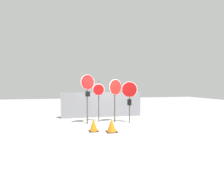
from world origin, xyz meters
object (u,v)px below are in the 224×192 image
(stop_sign_2, at_px, (115,91))
(stop_sign_3, at_px, (129,93))
(stop_sign_0, at_px, (88,88))
(traffic_cone_1, at_px, (94,125))
(stop_sign_1, at_px, (99,93))
(traffic_cone_0, at_px, (112,125))

(stop_sign_2, bearing_deg, stop_sign_3, -53.45)
(stop_sign_0, height_order, traffic_cone_1, stop_sign_0)
(stop_sign_1, relative_size, stop_sign_2, 0.95)
(stop_sign_0, bearing_deg, stop_sign_1, 7.14)
(traffic_cone_0, bearing_deg, stop_sign_0, 114.76)
(stop_sign_0, bearing_deg, traffic_cone_0, -88.17)
(stop_sign_0, xyz_separation_m, stop_sign_2, (1.54, 0.06, -0.16))
(stop_sign_1, height_order, stop_sign_3, stop_sign_1)
(stop_sign_3, relative_size, traffic_cone_0, 3.73)
(stop_sign_2, height_order, stop_sign_3, stop_sign_2)
(stop_sign_1, height_order, stop_sign_2, stop_sign_2)
(stop_sign_0, distance_m, traffic_cone_1, 2.31)
(stop_sign_0, relative_size, stop_sign_1, 1.13)
(stop_sign_1, relative_size, stop_sign_3, 1.03)
(stop_sign_0, bearing_deg, stop_sign_2, -20.56)
(stop_sign_1, bearing_deg, traffic_cone_0, -73.32)
(traffic_cone_1, bearing_deg, stop_sign_0, 94.07)
(traffic_cone_0, bearing_deg, stop_sign_1, 95.82)
(stop_sign_1, bearing_deg, stop_sign_0, -139.06)
(stop_sign_2, bearing_deg, stop_sign_1, 133.10)
(stop_sign_3, bearing_deg, stop_sign_0, -158.40)
(stop_sign_1, height_order, traffic_cone_0, stop_sign_1)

